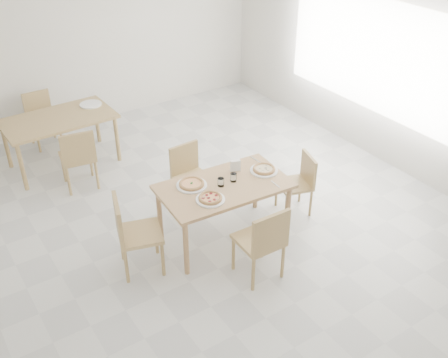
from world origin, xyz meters
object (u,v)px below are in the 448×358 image
main_table (224,191)px  pizza_mushroom (264,169)px  chair_west (131,230)px  tumbler_a (221,182)px  plate_pepperoni (210,200)px  pizza_margherita (192,184)px  plate_mushroom (264,171)px  chair_east (300,180)px  chair_south (264,239)px  tumbler_b (234,177)px  chair_back_n (41,115)px  plate_empty (91,104)px  plate_margherita (192,185)px  second_table (59,123)px  chair_north (189,172)px  chair_back_s (78,155)px  napkin_holder (235,166)px  pizza_pepperoni (210,198)px

main_table → pizza_mushroom: (0.56, -0.01, 0.12)m
chair_west → tumbler_a: 1.13m
plate_pepperoni → pizza_margherita: bearing=94.1°
plate_mushroom → chair_east: bearing=-3.9°
chair_south → plate_pepperoni: 0.72m
chair_east → tumbler_b: size_ratio=7.98×
chair_back_n → plate_empty: chair_back_n is taller
chair_east → plate_pepperoni: bearing=-68.1°
plate_margherita → chair_back_n: bearing=102.0°
chair_west → pizza_mushroom: (1.69, -0.09, 0.25)m
chair_east → plate_pepperoni: 1.44m
second_table → chair_back_n: bearing=91.1°
main_table → second_table: bearing=113.6°
second_table → plate_mushroom: bearing=-62.3°
tumbler_b → plate_mushroom: bearing=-2.9°
chair_north → plate_margherita: bearing=-121.0°
main_table → plate_margherita: bearing=153.5°
chair_back_s → plate_pepperoni: bearing=117.8°
chair_back_n → plate_empty: 0.93m
chair_north → second_table: bearing=114.2°
chair_north → pizza_mushroom: 1.05m
chair_south → plate_margherita: chair_south is taller
tumbler_b → plate_margherita: bearing=158.9°
second_table → plate_empty: 0.58m
chair_back_n → main_table: bearing=-74.6°
tumbler_b → plate_empty: size_ratio=0.30×
plate_pepperoni → napkin_holder: 0.67m
pizza_margherita → plate_margherita: bearing=0.0°
plate_pepperoni → pizza_margherita: (-0.03, 0.36, 0.02)m
second_table → chair_back_s: (-0.03, -0.79, -0.15)m
pizza_mushroom → napkin_holder: size_ratio=2.13×
second_table → plate_pepperoni: bearing=-78.1°
pizza_mushroom → tumbler_b: 0.42m
chair_east → napkin_holder: bearing=-88.5°
pizza_pepperoni → tumbler_b: (0.43, 0.18, 0.02)m
main_table → plate_pepperoni: plate_pepperoni is taller
chair_south → plate_pepperoni: size_ratio=2.85×
chair_south → pizza_mushroom: bearing=-125.1°
chair_back_n → tumbler_a: bearing=-75.1°
plate_pepperoni → plate_empty: size_ratio=0.98×
pizza_mushroom → pizza_pepperoni: size_ratio=1.03×
chair_north → chair_back_n: (-1.06, 2.74, -0.01)m
chair_east → second_table: bearing=-126.1°
main_table → pizza_pepperoni: 0.36m
pizza_margherita → pizza_mushroom: (0.87, -0.20, 0.00)m
plate_pepperoni → tumbler_a: 0.31m
plate_mushroom → pizza_pepperoni: bearing=-169.3°
pizza_margherita → tumbler_b: size_ratio=3.54×
plate_pepperoni → chair_back_n: size_ratio=0.38×
chair_west → pizza_margherita: size_ratio=2.65×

